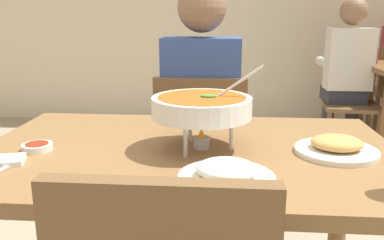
% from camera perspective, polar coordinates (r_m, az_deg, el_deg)
% --- Properties ---
extents(dining_table_main, '(1.28, 0.82, 0.77)m').
position_cam_1_polar(dining_table_main, '(1.29, -0.54, -8.92)').
color(dining_table_main, brown).
rests_on(dining_table_main, ground_plane).
extents(chair_diner_main, '(0.44, 0.44, 0.90)m').
position_cam_1_polar(chair_diner_main, '(1.99, 1.27, -4.76)').
color(chair_diner_main, brown).
rests_on(chair_diner_main, ground_plane).
extents(diner_main, '(0.40, 0.45, 1.31)m').
position_cam_1_polar(diner_main, '(1.96, 1.37, 2.09)').
color(diner_main, '#2D2D38').
rests_on(diner_main, ground_plane).
extents(curry_bowl, '(0.33, 0.30, 0.26)m').
position_cam_1_polar(curry_bowl, '(1.21, 1.37, 1.77)').
color(curry_bowl, silver).
rests_on(curry_bowl, dining_table_main).
extents(rice_plate, '(0.24, 0.24, 0.06)m').
position_cam_1_polar(rice_plate, '(1.00, 4.88, -7.53)').
color(rice_plate, white).
rests_on(rice_plate, dining_table_main).
extents(appetizer_plate, '(0.24, 0.24, 0.06)m').
position_cam_1_polar(appetizer_plate, '(1.26, 19.67, -3.60)').
color(appetizer_plate, white).
rests_on(appetizer_plate, dining_table_main).
extents(sauce_dish, '(0.09, 0.09, 0.02)m').
position_cam_1_polar(sauce_dish, '(1.31, -20.98, -3.53)').
color(sauce_dish, white).
rests_on(sauce_dish, dining_table_main).
extents(napkin_folded, '(0.14, 0.11, 0.02)m').
position_cam_1_polar(napkin_folded, '(1.23, -25.34, -5.26)').
color(napkin_folded, white).
rests_on(napkin_folded, dining_table_main).
extents(spoon_utensil, '(0.04, 0.17, 0.01)m').
position_cam_1_polar(spoon_utensil, '(1.18, -25.24, -6.33)').
color(spoon_utensil, silver).
rests_on(spoon_utensil, dining_table_main).
extents(chair_bg_left, '(0.49, 0.49, 0.90)m').
position_cam_1_polar(chair_bg_left, '(3.71, 21.36, 3.29)').
color(chair_bg_left, brown).
rests_on(chair_bg_left, ground_plane).
extents(patron_bg_left, '(0.40, 0.45, 1.31)m').
position_cam_1_polar(patron_bg_left, '(3.65, 21.00, 6.92)').
color(patron_bg_left, '#2D2D38').
rests_on(patron_bg_left, ground_plane).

